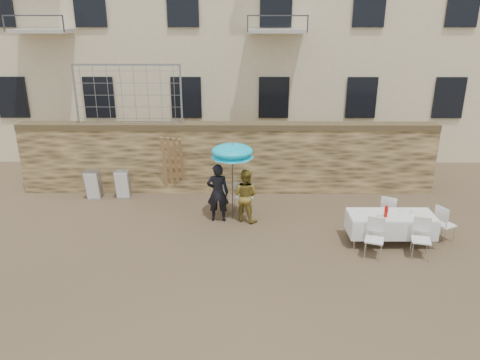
{
  "coord_description": "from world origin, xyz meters",
  "views": [
    {
      "loc": [
        0.47,
        -9.13,
        5.56
      ],
      "look_at": [
        0.4,
        2.2,
        1.4
      ],
      "focal_mm": 35.0,
      "sensor_mm": 36.0,
      "label": 1
    }
  ],
  "objects_px": {
    "man_suit": "(218,193)",
    "umbrella": "(232,153)",
    "table_chair_front_right": "(421,239)",
    "table_chair_front_left": "(374,239)",
    "table_chair_side": "(445,223)",
    "woman_dress": "(245,195)",
    "table_chair_back": "(389,212)",
    "chair_stack_left": "(95,183)",
    "chair_stack_right": "(124,183)",
    "couple_chair_right": "(243,197)",
    "banquet_table": "(392,216)",
    "soda_bottle": "(386,212)",
    "couple_chair_left": "(219,197)"
  },
  "relations": [
    {
      "from": "soda_bottle",
      "to": "table_chair_front_right",
      "type": "xyz_separation_m",
      "value": [
        0.7,
        -0.6,
        -0.43
      ]
    },
    {
      "from": "couple_chair_right",
      "to": "chair_stack_right",
      "type": "relative_size",
      "value": 1.04
    },
    {
      "from": "table_chair_front_left",
      "to": "table_chair_front_right",
      "type": "xyz_separation_m",
      "value": [
        1.1,
        0.0,
        0.0
      ]
    },
    {
      "from": "chair_stack_left",
      "to": "woman_dress",
      "type": "bearing_deg",
      "value": -20.52
    },
    {
      "from": "chair_stack_right",
      "to": "table_chair_back",
      "type": "bearing_deg",
      "value": -16.4
    },
    {
      "from": "woman_dress",
      "to": "man_suit",
      "type": "bearing_deg",
      "value": 26.81
    },
    {
      "from": "umbrella",
      "to": "banquet_table",
      "type": "height_order",
      "value": "umbrella"
    },
    {
      "from": "table_chair_front_left",
      "to": "table_chair_back",
      "type": "height_order",
      "value": "same"
    },
    {
      "from": "table_chair_back",
      "to": "table_chair_side",
      "type": "relative_size",
      "value": 1.0
    },
    {
      "from": "chair_stack_right",
      "to": "soda_bottle",
      "type": "bearing_deg",
      "value": -23.86
    },
    {
      "from": "man_suit",
      "to": "chair_stack_right",
      "type": "relative_size",
      "value": 1.79
    },
    {
      "from": "couple_chair_right",
      "to": "table_chair_back",
      "type": "distance_m",
      "value": 4.02
    },
    {
      "from": "table_chair_front_left",
      "to": "table_chair_back",
      "type": "distance_m",
      "value": 1.74
    },
    {
      "from": "umbrella",
      "to": "chair_stack_right",
      "type": "height_order",
      "value": "umbrella"
    },
    {
      "from": "table_chair_front_left",
      "to": "chair_stack_left",
      "type": "distance_m",
      "value": 8.59
    },
    {
      "from": "soda_bottle",
      "to": "table_chair_side",
      "type": "bearing_deg",
      "value": 8.88
    },
    {
      "from": "umbrella",
      "to": "chair_stack_left",
      "type": "distance_m",
      "value": 4.86
    },
    {
      "from": "woman_dress",
      "to": "table_chair_front_left",
      "type": "xyz_separation_m",
      "value": [
        3.03,
        -2.04,
        -0.27
      ]
    },
    {
      "from": "table_chair_back",
      "to": "table_chair_side",
      "type": "distance_m",
      "value": 1.39
    },
    {
      "from": "man_suit",
      "to": "table_chair_back",
      "type": "bearing_deg",
      "value": 175.12
    },
    {
      "from": "chair_stack_right",
      "to": "woman_dress",
      "type": "bearing_deg",
      "value": -24.85
    },
    {
      "from": "couple_chair_left",
      "to": "banquet_table",
      "type": "height_order",
      "value": "couple_chair_left"
    },
    {
      "from": "man_suit",
      "to": "umbrella",
      "type": "relative_size",
      "value": 0.81
    },
    {
      "from": "man_suit",
      "to": "soda_bottle",
      "type": "bearing_deg",
      "value": 162.22
    },
    {
      "from": "woman_dress",
      "to": "chair_stack_right",
      "type": "distance_m",
      "value": 4.18
    },
    {
      "from": "umbrella",
      "to": "couple_chair_right",
      "type": "distance_m",
      "value": 1.54
    },
    {
      "from": "table_chair_back",
      "to": "umbrella",
      "type": "bearing_deg",
      "value": 21.07
    },
    {
      "from": "table_chair_front_left",
      "to": "table_chair_side",
      "type": "bearing_deg",
      "value": 42.19
    },
    {
      "from": "table_chair_side",
      "to": "table_chair_front_right",
      "type": "bearing_deg",
      "value": 105.94
    },
    {
      "from": "table_chair_front_right",
      "to": "table_chair_back",
      "type": "height_order",
      "value": "same"
    },
    {
      "from": "couple_chair_right",
      "to": "chair_stack_right",
      "type": "distance_m",
      "value": 3.92
    },
    {
      "from": "table_chair_side",
      "to": "table_chair_back",
      "type": "bearing_deg",
      "value": 32.32
    },
    {
      "from": "soda_bottle",
      "to": "table_chair_front_right",
      "type": "bearing_deg",
      "value": -40.6
    },
    {
      "from": "soda_bottle",
      "to": "table_chair_front_left",
      "type": "distance_m",
      "value": 0.84
    },
    {
      "from": "couple_chair_right",
      "to": "table_chair_front_left",
      "type": "distance_m",
      "value": 4.02
    },
    {
      "from": "couple_chair_right",
      "to": "table_chair_side",
      "type": "height_order",
      "value": "same"
    },
    {
      "from": "man_suit",
      "to": "umbrella",
      "type": "xyz_separation_m",
      "value": [
        0.4,
        0.1,
        1.09
      ]
    },
    {
      "from": "woman_dress",
      "to": "banquet_table",
      "type": "bearing_deg",
      "value": -172.73
    },
    {
      "from": "couple_chair_left",
      "to": "table_chair_front_left",
      "type": "relative_size",
      "value": 1.0
    },
    {
      "from": "soda_bottle",
      "to": "chair_stack_left",
      "type": "distance_m",
      "value": 8.73
    },
    {
      "from": "table_chair_back",
      "to": "couple_chair_right",
      "type": "bearing_deg",
      "value": 14.1
    },
    {
      "from": "couple_chair_left",
      "to": "table_chair_front_right",
      "type": "bearing_deg",
      "value": 124.86
    },
    {
      "from": "couple_chair_left",
      "to": "soda_bottle",
      "type": "bearing_deg",
      "value": 127.36
    },
    {
      "from": "table_chair_side",
      "to": "man_suit",
      "type": "bearing_deg",
      "value": 50.96
    },
    {
      "from": "chair_stack_right",
      "to": "couple_chair_right",
      "type": "bearing_deg",
      "value": -17.85
    },
    {
      "from": "umbrella",
      "to": "table_chair_back",
      "type": "xyz_separation_m",
      "value": [
        4.18,
        -0.59,
        -1.44
      ]
    },
    {
      "from": "man_suit",
      "to": "table_chair_front_right",
      "type": "bearing_deg",
      "value": 158.54
    },
    {
      "from": "couple_chair_right",
      "to": "banquet_table",
      "type": "relative_size",
      "value": 0.46
    },
    {
      "from": "table_chair_front_left",
      "to": "umbrella",
      "type": "bearing_deg",
      "value": 166.84
    },
    {
      "from": "couple_chair_left",
      "to": "table_chair_side",
      "type": "bearing_deg",
      "value": 136.07
    }
  ]
}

